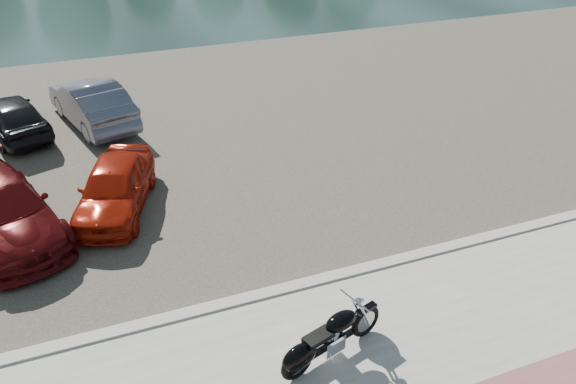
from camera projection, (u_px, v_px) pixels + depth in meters
name	position (u px, v px, depth m)	size (l,w,h in m)	color
ground	(348.00, 353.00, 10.45)	(200.00, 200.00, 0.00)	#595447
kerb	(307.00, 284.00, 12.01)	(60.00, 0.30, 0.14)	#A09D97
parking_lot	(206.00, 125.00, 19.24)	(60.00, 18.00, 0.04)	#3C3830
motorcycle	(323.00, 342.00, 9.94)	(2.27, 1.01, 1.05)	black
car_3	(1.00, 210.00, 13.29)	(1.98, 4.87, 1.41)	#4D0B0C
car_4	(115.00, 187.00, 14.31)	(1.55, 3.86, 1.32)	#A91D0B
car_8	(11.00, 116.00, 18.15)	(1.59, 3.96, 1.35)	black
car_9	(92.00, 103.00, 18.90)	(1.60, 4.57, 1.51)	slate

